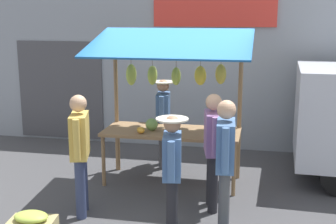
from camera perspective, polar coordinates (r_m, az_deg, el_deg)
name	(u,v)px	position (r m, az deg, el deg)	size (l,w,h in m)	color
ground_plane	(172,182)	(7.74, 0.45, -8.60)	(40.00, 40.00, 0.00)	#424244
street_backdrop	(190,65)	(9.46, 2.74, 5.85)	(9.00, 0.30, 3.40)	#8C939E
market_stall	(172,89)	(7.37, 0.44, 2.84)	(2.50, 1.46, 2.50)	olive
vendor_with_sunhat	(163,116)	(8.23, -0.61, -0.51)	(0.41, 0.68, 1.59)	#4C4C51
shopper_in_striped_shirt	(225,157)	(5.78, 7.09, -5.51)	(0.26, 0.72, 1.72)	#4C4C51
shopper_with_shopping_bag	(80,146)	(6.37, -10.83, -4.16)	(0.35, 0.69, 1.69)	navy
shopper_with_ponytail	(172,166)	(5.73, 0.51, -6.73)	(0.40, 0.66, 1.54)	#232328
shopper_in_grey_tee	(213,143)	(6.47, 5.57, -3.87)	(0.31, 0.70, 1.67)	#232328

